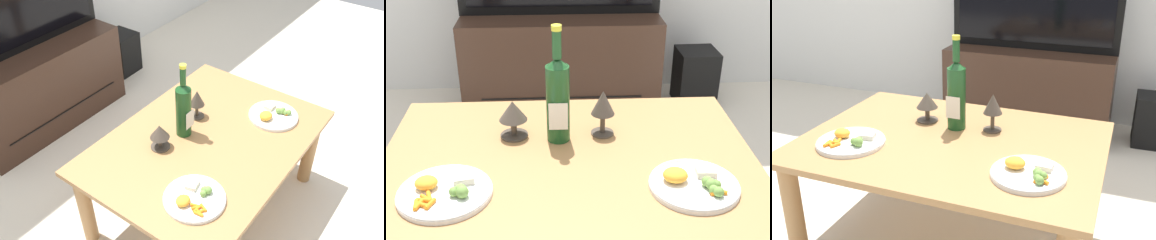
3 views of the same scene
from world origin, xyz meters
The scene contains 9 objects.
dining_table centered at (0.00, 0.00, 0.39)m, with size 1.13×0.81×0.47m.
tv_stand centered at (0.00, 1.32, 0.27)m, with size 1.04×0.48×0.54m.
tv_screen centered at (0.00, 1.31, 0.83)m, with size 1.05×0.05×0.57m.
floor_speaker centered at (0.77, 1.34, 0.16)m, with size 0.22×0.22×0.32m, color black.
wine_bottle centered at (-0.03, 0.12, 0.62)m, with size 0.07×0.08×0.38m.
goblet_left centered at (-0.17, 0.14, 0.55)m, with size 0.09×0.09×0.12m.
goblet_right centered at (0.12, 0.14, 0.57)m, with size 0.08×0.08×0.15m.
dinner_plate_left centered at (-0.34, -0.17, 0.48)m, with size 0.25×0.25×0.05m.
dinner_plate_right centered at (0.34, -0.17, 0.48)m, with size 0.25×0.25×0.05m.
Camera 3 is at (0.60, -1.41, 1.17)m, focal length 41.18 mm.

